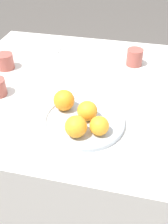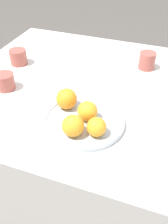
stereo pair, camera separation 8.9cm
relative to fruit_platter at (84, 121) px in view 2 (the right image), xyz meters
The scene contains 11 objects.
ground_plane 0.80m from the fruit_platter, 67.23° to the left, with size 12.00×12.00×0.00m, color #4C4742.
table 0.46m from the fruit_platter, 67.23° to the left, with size 1.44×0.99×0.75m.
fruit_platter is the anchor object (origin of this frame).
orange_0 0.04m from the fruit_platter, 41.16° to the left, with size 0.07×0.07×0.07m.
orange_1 0.09m from the fruit_platter, 96.10° to the right, with size 0.07×0.07×0.07m.
orange_2 0.11m from the fruit_platter, 151.17° to the left, with size 0.08×0.08×0.08m.
orange_3 0.09m from the fruit_platter, 41.03° to the right, with size 0.06×0.06×0.06m.
cup_0 0.39m from the fruit_platter, 165.94° to the left, with size 0.08×0.08×0.07m.
cup_1 0.49m from the fruit_platter, 73.62° to the left, with size 0.08×0.08×0.08m.
cup_2 0.54m from the fruit_platter, 145.77° to the left, with size 0.08×0.08×0.07m.
napkin 0.62m from the fruit_platter, 121.80° to the left, with size 0.15×0.14×0.01m.
Camera 2 is at (0.14, -0.89, 1.36)m, focal length 42.00 mm.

